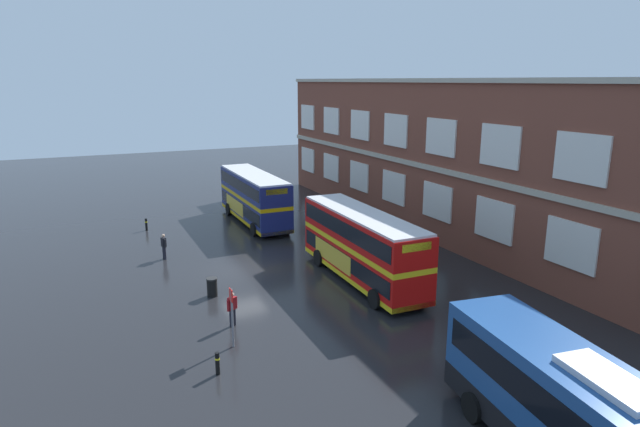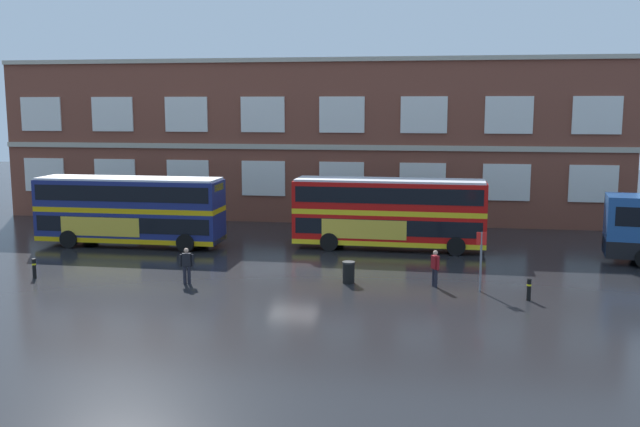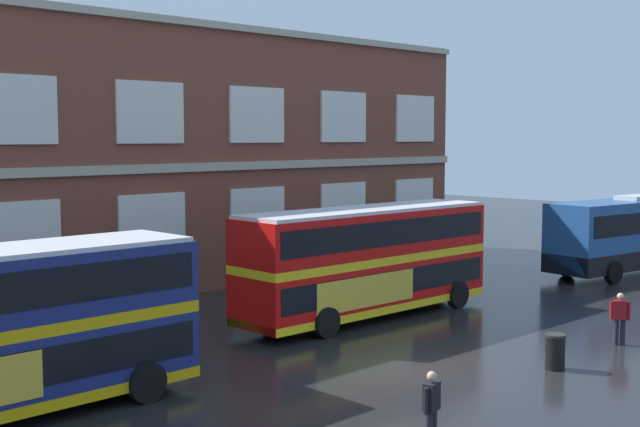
% 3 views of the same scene
% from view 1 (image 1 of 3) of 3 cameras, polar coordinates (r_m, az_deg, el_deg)
% --- Properties ---
extents(ground_plane, '(120.00, 120.00, 0.00)m').
position_cam_1_polar(ground_plane, '(34.13, -4.90, -5.54)').
color(ground_plane, black).
extents(brick_terminal_building, '(44.72, 8.19, 11.53)m').
position_cam_1_polar(brick_terminal_building, '(42.51, 14.61, 5.75)').
color(brick_terminal_building, brown).
rests_on(brick_terminal_building, ground).
extents(double_decker_near, '(11.02, 2.93, 4.07)m').
position_cam_1_polar(double_decker_near, '(43.99, -7.04, 1.77)').
color(double_decker_near, navy).
rests_on(double_decker_near, ground).
extents(double_decker_middle, '(11.05, 3.04, 4.07)m').
position_cam_1_polar(double_decker_middle, '(31.05, 4.50, -3.36)').
color(double_decker_middle, red).
rests_on(double_decker_middle, ground).
extents(waiting_passenger, '(0.64, 0.31, 1.70)m').
position_cam_1_polar(waiting_passenger, '(36.40, -16.28, -3.28)').
color(waiting_passenger, black).
rests_on(waiting_passenger, ground).
extents(second_passenger, '(0.40, 0.61, 1.70)m').
position_cam_1_polar(second_passenger, '(26.06, -9.32, -9.85)').
color(second_passenger, black).
rests_on(second_passenger, ground).
extents(bus_stand_flag, '(0.44, 0.10, 2.70)m').
position_cam_1_polar(bus_stand_flag, '(23.87, -9.34, -10.31)').
color(bus_stand_flag, slate).
rests_on(bus_stand_flag, ground).
extents(station_litter_bin, '(0.60, 0.60, 1.03)m').
position_cam_1_polar(station_litter_bin, '(29.81, -11.41, -7.68)').
color(station_litter_bin, black).
rests_on(station_litter_bin, ground).
extents(safety_bollard_west, '(0.19, 0.19, 0.95)m').
position_cam_1_polar(safety_bollard_west, '(43.83, -18.00, -1.10)').
color(safety_bollard_west, black).
rests_on(safety_bollard_west, ground).
extents(safety_bollard_east, '(0.19, 0.19, 0.95)m').
position_cam_1_polar(safety_bollard_east, '(22.41, -10.85, -15.36)').
color(safety_bollard_east, black).
rests_on(safety_bollard_east, ground).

